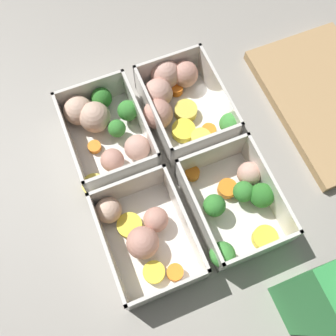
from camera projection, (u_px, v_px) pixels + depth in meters
The scene contains 7 objects.
ground_plane at pixel (168, 173), 0.63m from camera, with size 4.00×4.00×0.00m, color gray.
container_near_left at pixel (105, 128), 0.63m from camera, with size 0.18×0.13×0.06m.
container_near_right at pixel (143, 234), 0.57m from camera, with size 0.17×0.13×0.06m.
container_far_left at pixel (177, 99), 0.65m from camera, with size 0.19×0.15×0.06m.
container_far_right at pixel (236, 204), 0.58m from camera, with size 0.17×0.14×0.06m.
juice_carton at pixel (324, 297), 0.47m from camera, with size 0.07×0.07×0.20m.
cutting_board at pixel (328, 101), 0.67m from camera, with size 0.28×0.18×0.02m.
Camera 1 is at (0.22, -0.09, 0.59)m, focal length 42.00 mm.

